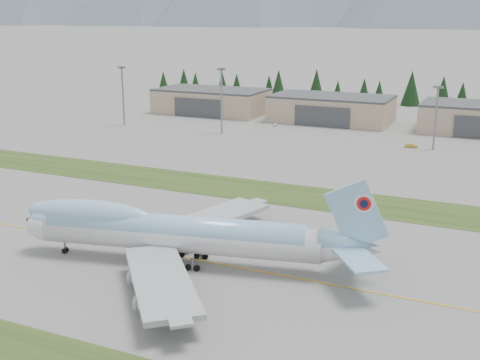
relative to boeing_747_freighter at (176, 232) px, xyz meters
The scene contains 10 objects.
ground 6.36m from the boeing_747_freighter, 107.82° to the left, with size 7000.00×7000.00×0.00m, color slate.
grass_strip_far 47.99m from the boeing_747_freighter, 91.02° to the left, with size 400.00×18.00×0.08m, color #223F16.
taxiway_line_main 6.36m from the boeing_747_freighter, 107.82° to the left, with size 400.00×0.40×0.02m, color gold.
boeing_747_freighter is the anchor object (origin of this frame).
hangar_left 168.19m from the boeing_747_freighter, 114.91° to the left, with size 48.00×26.60×10.80m.
hangar_center 153.36m from the boeing_747_freighter, 95.93° to the left, with size 48.00×26.60×10.80m.
floodlight_masts 112.11m from the boeing_747_freighter, 86.98° to the left, with size 170.89×8.04×24.31m.
service_vehicle_a 138.33m from the boeing_747_freighter, 103.94° to the left, with size 1.28×3.18×1.09m, color white.
service_vehicle_b 117.59m from the boeing_747_freighter, 79.04° to the left, with size 1.47×4.18×1.38m, color gold.
conifer_belt 214.73m from the boeing_747_freighter, 86.75° to the left, with size 275.57×15.65×16.92m.
Camera 1 is at (52.03, -88.07, 42.58)m, focal length 45.00 mm.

